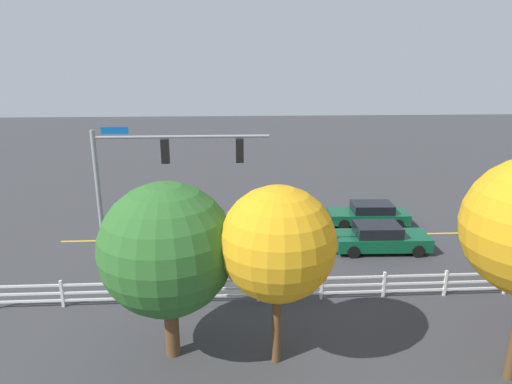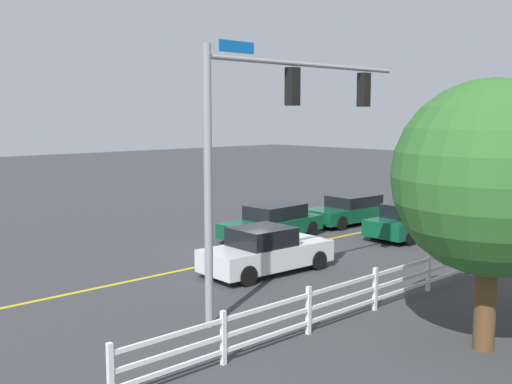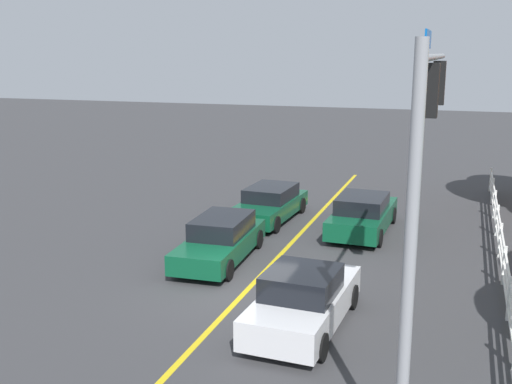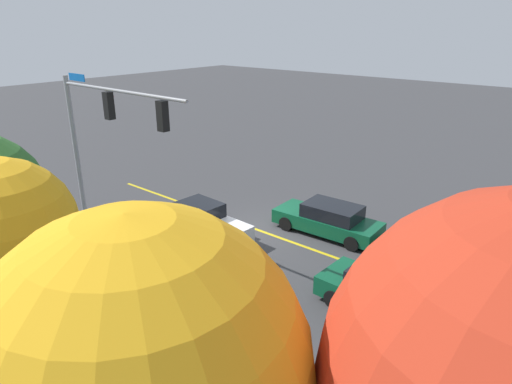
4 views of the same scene
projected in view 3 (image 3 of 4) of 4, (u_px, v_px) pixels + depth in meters
ground_plane at (245, 293)px, 17.30m from camera, size 120.00×120.00×0.00m
lane_center_stripe at (285, 250)px, 20.99m from camera, size 28.00×0.16×0.01m
signal_assembly at (424, 150)px, 11.01m from camera, size 7.26×0.38×6.90m
car_0 at (363, 214)px, 22.95m from camera, size 4.85×2.07×1.44m
car_1 at (304, 300)px, 14.97m from camera, size 4.56×2.08×1.52m
car_2 at (269, 204)px, 24.69m from camera, size 4.74×2.11×1.35m
car_3 at (221, 240)px, 19.87m from camera, size 4.79×1.99×1.42m
white_rail_fence at (504, 265)px, 17.79m from camera, size 26.10×0.10×1.15m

